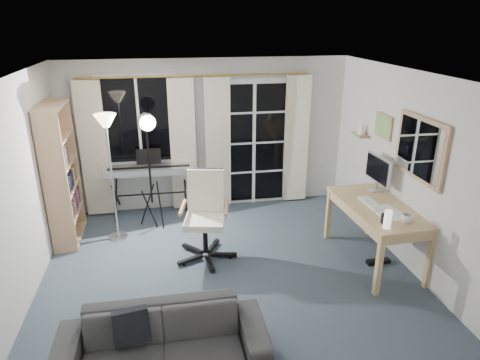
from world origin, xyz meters
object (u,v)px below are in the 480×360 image
object	(u,v)px
office_chair	(205,207)
bookshelf	(59,179)
monitor	(378,170)
desk	(377,212)
keyboard_piano	(149,171)
torchiere_lamp	(108,140)
studio_light	(148,136)
sofa	(162,335)
mug	(407,218)

from	to	relation	value
office_chair	bookshelf	bearing A→B (deg)	170.50
office_chair	monitor	size ratio (longest dim) A/B	2.04
bookshelf	desk	size ratio (longest dim) A/B	1.30
keyboard_piano	torchiere_lamp	bearing A→B (deg)	-125.33
studio_light	office_chair	distance (m)	1.33
desk	sofa	size ratio (longest dim) A/B	0.80
torchiere_lamp	desk	xyz separation A→B (m)	(3.30, -1.21, -0.76)
torchiere_lamp	monitor	size ratio (longest dim) A/B	3.20
office_chair	mug	bearing A→B (deg)	-14.25
sofa	mug	bearing A→B (deg)	17.67
desk	sofa	distance (m)	3.04
office_chair	torchiere_lamp	bearing A→B (deg)	163.65
bookshelf	mug	bearing A→B (deg)	-25.45
monitor	sofa	size ratio (longest dim) A/B	0.30
keyboard_piano	desk	size ratio (longest dim) A/B	0.94
studio_light	desk	xyz separation A→B (m)	(2.79, -1.42, -0.75)
monitor	office_chair	bearing A→B (deg)	174.53
studio_light	sofa	xyz separation A→B (m)	(0.10, -2.80, -1.07)
bookshelf	mug	xyz separation A→B (m)	(4.10, -1.81, -0.07)
torchiere_lamp	mug	size ratio (longest dim) A/B	14.07
bookshelf	keyboard_piano	distance (m)	1.31
office_chair	monitor	distance (m)	2.33
torchiere_lamp	office_chair	world-z (taller)	torchiere_lamp
office_chair	monitor	bearing A→B (deg)	8.76
keyboard_piano	mug	size ratio (longest dim) A/B	10.91
studio_light	torchiere_lamp	bearing A→B (deg)	-171.66
studio_light	sofa	world-z (taller)	studio_light
torchiere_lamp	keyboard_piano	world-z (taller)	torchiere_lamp
office_chair	sofa	xyz separation A→B (m)	(-0.60, -1.95, -0.31)
studio_light	sofa	bearing A→B (deg)	-101.68
torchiere_lamp	office_chair	bearing A→B (deg)	-28.09
mug	bookshelf	bearing A→B (deg)	156.18
desk	sofa	bearing A→B (deg)	-155.28
office_chair	mug	distance (m)	2.45
monitor	sofa	distance (m)	3.49
sofa	desk	bearing A→B (deg)	27.33
studio_light	monitor	xyz separation A→B (m)	(2.99, -0.97, -0.35)
sofa	monitor	bearing A→B (deg)	32.54
bookshelf	keyboard_piano	xyz separation A→B (m)	(1.18, 0.55, -0.15)
keyboard_piano	office_chair	world-z (taller)	office_chair
bookshelf	studio_light	bearing A→B (deg)	3.52
keyboard_piano	sofa	size ratio (longest dim) A/B	0.76
desk	bookshelf	bearing A→B (deg)	159.37
torchiere_lamp	monitor	bearing A→B (deg)	-12.32
monitor	mug	world-z (taller)	monitor
monitor	sofa	world-z (taller)	monitor
keyboard_piano	desk	xyz separation A→B (m)	(2.82, -1.86, -0.08)
desk	monitor	bearing A→B (deg)	63.94
bookshelf	studio_light	size ratio (longest dim) A/B	1.09
keyboard_piano	desk	bearing A→B (deg)	-32.43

